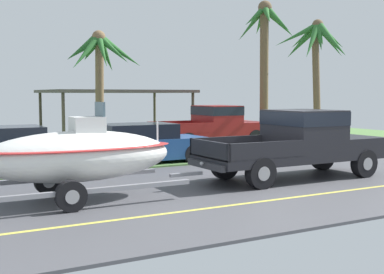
{
  "coord_description": "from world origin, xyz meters",
  "views": [
    {
      "loc": [
        -8.42,
        -10.67,
        2.38
      ],
      "look_at": [
        -1.61,
        1.67,
        1.18
      ],
      "focal_mm": 46.99,
      "sensor_mm": 36.0,
      "label": 1
    }
  ],
  "objects_px": {
    "boat_on_trailer": "(77,156)",
    "parked_pickup_background": "(216,124)",
    "palm_tree_near_right": "(266,40)",
    "palm_tree_far_left": "(317,47)",
    "carport_awning": "(115,92)",
    "parked_sedan_far": "(142,144)",
    "pickup_truck_towing": "(302,140)",
    "parked_sedan_near": "(4,149)",
    "palm_tree_mid": "(100,60)"
  },
  "relations": [
    {
      "from": "pickup_truck_towing",
      "to": "parked_sedan_far",
      "type": "relative_size",
      "value": 1.35
    },
    {
      "from": "parked_pickup_background",
      "to": "palm_tree_near_right",
      "type": "height_order",
      "value": "palm_tree_near_right"
    },
    {
      "from": "palm_tree_near_right",
      "to": "palm_tree_far_left",
      "type": "bearing_deg",
      "value": -53.66
    },
    {
      "from": "boat_on_trailer",
      "to": "palm_tree_near_right",
      "type": "bearing_deg",
      "value": 35.44
    },
    {
      "from": "boat_on_trailer",
      "to": "palm_tree_near_right",
      "type": "relative_size",
      "value": 0.84
    },
    {
      "from": "parked_sedan_near",
      "to": "parked_sedan_far",
      "type": "bearing_deg",
      "value": -6.78
    },
    {
      "from": "boat_on_trailer",
      "to": "parked_sedan_far",
      "type": "xyz_separation_m",
      "value": [
        3.64,
        4.86,
        -0.34
      ]
    },
    {
      "from": "pickup_truck_towing",
      "to": "carport_awning",
      "type": "xyz_separation_m",
      "value": [
        -0.97,
        12.62,
        1.41
      ]
    },
    {
      "from": "parked_sedan_far",
      "to": "palm_tree_near_right",
      "type": "height_order",
      "value": "palm_tree_near_right"
    },
    {
      "from": "palm_tree_far_left",
      "to": "parked_sedan_far",
      "type": "bearing_deg",
      "value": -171.96
    },
    {
      "from": "parked_sedan_near",
      "to": "palm_tree_far_left",
      "type": "height_order",
      "value": "palm_tree_far_left"
    },
    {
      "from": "pickup_truck_towing",
      "to": "palm_tree_mid",
      "type": "height_order",
      "value": "palm_tree_mid"
    },
    {
      "from": "palm_tree_near_right",
      "to": "palm_tree_mid",
      "type": "distance_m",
      "value": 8.13
    },
    {
      "from": "carport_awning",
      "to": "palm_tree_far_left",
      "type": "distance_m",
      "value": 9.81
    },
    {
      "from": "parked_pickup_background",
      "to": "parked_sedan_far",
      "type": "height_order",
      "value": "parked_pickup_background"
    },
    {
      "from": "parked_sedan_far",
      "to": "carport_awning",
      "type": "height_order",
      "value": "carport_awning"
    },
    {
      "from": "palm_tree_near_right",
      "to": "palm_tree_far_left",
      "type": "relative_size",
      "value": 1.17
    },
    {
      "from": "carport_awning",
      "to": "palm_tree_near_right",
      "type": "relative_size",
      "value": 1.02
    },
    {
      "from": "boat_on_trailer",
      "to": "palm_tree_near_right",
      "type": "height_order",
      "value": "palm_tree_near_right"
    },
    {
      "from": "palm_tree_mid",
      "to": "palm_tree_far_left",
      "type": "xyz_separation_m",
      "value": [
        9.43,
        -1.81,
        0.76
      ]
    },
    {
      "from": "boat_on_trailer",
      "to": "palm_tree_far_left",
      "type": "relative_size",
      "value": 0.99
    },
    {
      "from": "parked_sedan_far",
      "to": "carport_awning",
      "type": "distance_m",
      "value": 8.19
    },
    {
      "from": "carport_awning",
      "to": "palm_tree_near_right",
      "type": "distance_m",
      "value": 7.72
    },
    {
      "from": "parked_pickup_background",
      "to": "palm_tree_near_right",
      "type": "relative_size",
      "value": 0.81
    },
    {
      "from": "boat_on_trailer",
      "to": "palm_tree_far_left",
      "type": "bearing_deg",
      "value": 25.88
    },
    {
      "from": "pickup_truck_towing",
      "to": "boat_on_trailer",
      "type": "bearing_deg",
      "value": 180.0
    },
    {
      "from": "palm_tree_near_right",
      "to": "palm_tree_mid",
      "type": "relative_size",
      "value": 1.38
    },
    {
      "from": "pickup_truck_towing",
      "to": "palm_tree_near_right",
      "type": "distance_m",
      "value": 10.06
    },
    {
      "from": "parked_pickup_background",
      "to": "carport_awning",
      "type": "bearing_deg",
      "value": 125.02
    },
    {
      "from": "carport_awning",
      "to": "parked_sedan_far",
      "type": "bearing_deg",
      "value": -103.82
    },
    {
      "from": "boat_on_trailer",
      "to": "parked_pickup_background",
      "type": "xyz_separation_m",
      "value": [
        8.66,
        8.17,
        0.03
      ]
    },
    {
      "from": "parked_sedan_near",
      "to": "parked_sedan_far",
      "type": "xyz_separation_m",
      "value": [
        4.39,
        -0.52,
        -0.0
      ]
    },
    {
      "from": "parked_pickup_background",
      "to": "parked_sedan_far",
      "type": "xyz_separation_m",
      "value": [
        -5.02,
        -3.31,
        -0.37
      ]
    },
    {
      "from": "pickup_truck_towing",
      "to": "palm_tree_mid",
      "type": "distance_m",
      "value": 9.0
    },
    {
      "from": "parked_sedan_far",
      "to": "palm_tree_near_right",
      "type": "xyz_separation_m",
      "value": [
        7.62,
        3.15,
        4.19
      ]
    },
    {
      "from": "parked_sedan_near",
      "to": "palm_tree_near_right",
      "type": "bearing_deg",
      "value": 12.34
    },
    {
      "from": "boat_on_trailer",
      "to": "parked_pickup_background",
      "type": "distance_m",
      "value": 11.91
    },
    {
      "from": "boat_on_trailer",
      "to": "parked_sedan_far",
      "type": "relative_size",
      "value": 1.31
    },
    {
      "from": "palm_tree_mid",
      "to": "palm_tree_far_left",
      "type": "relative_size",
      "value": 0.85
    },
    {
      "from": "pickup_truck_towing",
      "to": "carport_awning",
      "type": "height_order",
      "value": "carport_awning"
    },
    {
      "from": "pickup_truck_towing",
      "to": "carport_awning",
      "type": "distance_m",
      "value": 12.73
    },
    {
      "from": "boat_on_trailer",
      "to": "carport_awning",
      "type": "xyz_separation_m",
      "value": [
        5.55,
        12.62,
        1.46
      ]
    },
    {
      "from": "parked_sedan_near",
      "to": "palm_tree_near_right",
      "type": "xyz_separation_m",
      "value": [
        12.01,
        2.63,
        4.19
      ]
    },
    {
      "from": "parked_sedan_far",
      "to": "boat_on_trailer",
      "type": "bearing_deg",
      "value": -126.82
    },
    {
      "from": "carport_awning",
      "to": "pickup_truck_towing",
      "type": "bearing_deg",
      "value": -85.58
    },
    {
      "from": "parked_pickup_background",
      "to": "parked_sedan_near",
      "type": "height_order",
      "value": "parked_pickup_background"
    },
    {
      "from": "carport_awning",
      "to": "palm_tree_far_left",
      "type": "xyz_separation_m",
      "value": [
        7.1,
        -6.48,
        1.99
      ]
    },
    {
      "from": "palm_tree_near_right",
      "to": "parked_sedan_near",
      "type": "bearing_deg",
      "value": -167.66
    },
    {
      "from": "parked_sedan_near",
      "to": "parked_sedan_far",
      "type": "height_order",
      "value": "same"
    },
    {
      "from": "parked_pickup_background",
      "to": "palm_tree_far_left",
      "type": "xyz_separation_m",
      "value": [
        3.98,
        -2.04,
        3.42
      ]
    }
  ]
}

